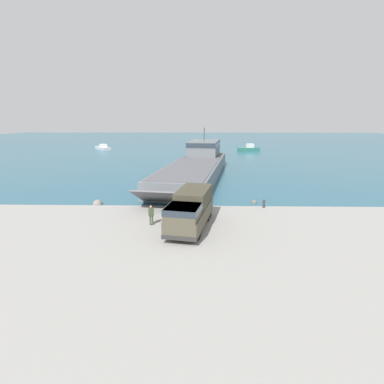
# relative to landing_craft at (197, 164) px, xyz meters

# --- Properties ---
(ground_plane) EXTENTS (240.00, 240.00, 0.00)m
(ground_plane) POSITION_rel_landing_craft_xyz_m (-0.43, -23.02, -1.74)
(ground_plane) COLOR gray
(water_surface) EXTENTS (240.00, 180.00, 0.01)m
(water_surface) POSITION_rel_landing_craft_xyz_m (-0.43, 71.58, -1.74)
(water_surface) COLOR #285B70
(water_surface) RESTS_ON ground_plane
(landing_craft) EXTENTS (12.03, 35.18, 7.31)m
(landing_craft) POSITION_rel_landing_craft_xyz_m (0.00, 0.00, 0.00)
(landing_craft) COLOR slate
(landing_craft) RESTS_ON ground_plane
(military_truck) EXTENTS (4.02, 8.19, 2.98)m
(military_truck) POSITION_rel_landing_craft_xyz_m (-0.40, -24.76, -0.16)
(military_truck) COLOR #4C4738
(military_truck) RESTS_ON ground_plane
(soldier_on_ramp) EXTENTS (0.49, 0.35, 1.72)m
(soldier_on_ramp) POSITION_rel_landing_craft_xyz_m (-3.76, -24.32, -0.74)
(soldier_on_ramp) COLOR #3D4C33
(soldier_on_ramp) RESTS_ON ground_plane
(moored_boat_a) EXTENTS (6.46, 3.88, 2.09)m
(moored_boat_a) POSITION_rel_landing_craft_xyz_m (14.53, 37.53, -1.05)
(moored_boat_a) COLOR #2D7060
(moored_boat_a) RESTS_ON ground_plane
(moored_boat_b) EXTENTS (6.80, 8.67, 1.66)m
(moored_boat_b) POSITION_rel_landing_craft_xyz_m (-28.44, 41.10, -1.19)
(moored_boat_b) COLOR #B7BABF
(moored_boat_b) RESTS_ON ground_plane
(mooring_bollard) EXTENTS (0.27, 0.27, 0.87)m
(mooring_bollard) POSITION_rel_landing_craft_xyz_m (6.90, -18.95, -1.27)
(mooring_bollard) COLOR #333338
(mooring_bollard) RESTS_ON ground_plane
(shoreline_rock_a) EXTENTS (1.03, 1.03, 1.03)m
(shoreline_rock_a) POSITION_rel_landing_craft_xyz_m (-10.45, -18.09, -1.74)
(shoreline_rock_a) COLOR gray
(shoreline_rock_a) RESTS_ON ground_plane
(shoreline_rock_b) EXTENTS (0.68, 0.68, 0.68)m
(shoreline_rock_b) POSITION_rel_landing_craft_xyz_m (6.25, -17.15, -1.74)
(shoreline_rock_b) COLOR #66605B
(shoreline_rock_b) RESTS_ON ground_plane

